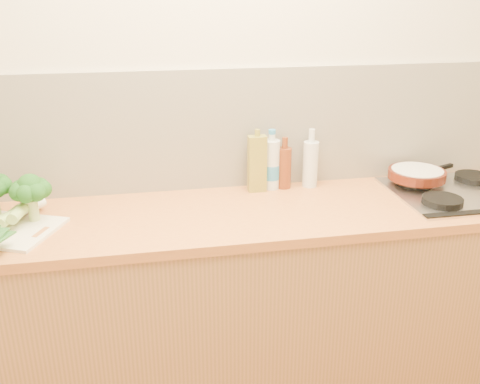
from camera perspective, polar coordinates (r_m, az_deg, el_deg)
The scene contains 12 objects.
room_shell at distance 2.40m, azimuth -1.89°, elevation 6.63°, with size 3.50×3.50×3.50m.
counter at distance 2.43m, azimuth -0.57°, elevation -11.81°, with size 3.20×0.62×0.90m.
gas_hob at distance 2.58m, azimuth 22.32°, elevation 0.09°, with size 0.58×0.50×0.04m.
chopping_board at distance 2.22m, azimuth -24.03°, elevation -3.67°, with size 0.40×0.30×0.01m, color white.
broccoli_right at distance 2.20m, azimuth -21.45°, elevation 0.23°, with size 0.15×0.16×0.19m.
leek_mid at distance 2.15m, azimuth -24.24°, elevation -3.15°, with size 0.26×0.66×0.04m.
leek_back at distance 2.13m, azimuth -23.10°, elevation -2.63°, with size 0.19×0.69×0.04m.
skillet at distance 2.60m, azimuth 18.38°, elevation 1.86°, with size 0.37×0.26×0.04m.
oil_tin at distance 2.39m, azimuth 1.83°, elevation 3.07°, with size 0.08×0.05×0.29m.
glass_bottle at distance 2.47m, azimuth 7.53°, elevation 3.09°, with size 0.07×0.07×0.27m.
amber_bottle at distance 2.45m, azimuth 4.74°, elevation 2.68°, with size 0.06×0.06×0.24m.
water_bottle at distance 2.43m, azimuth 3.36°, elevation 2.81°, with size 0.08×0.08×0.26m.
Camera 1 is at (-0.36, -0.81, 1.77)m, focal length 40.00 mm.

